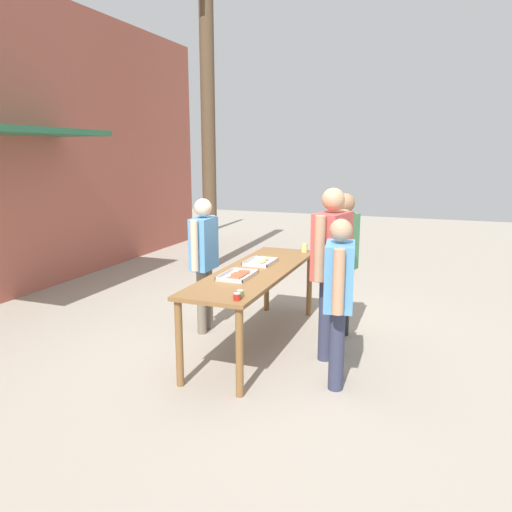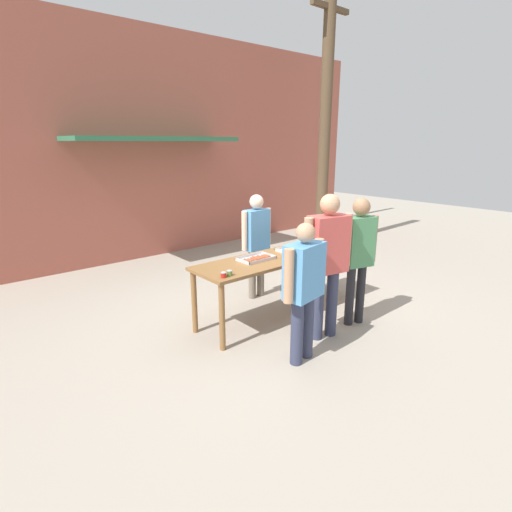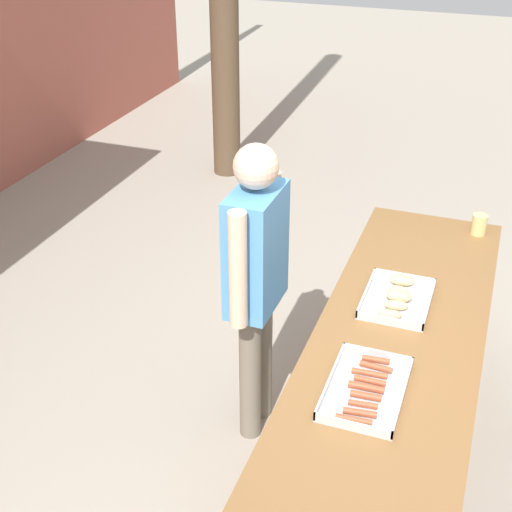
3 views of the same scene
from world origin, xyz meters
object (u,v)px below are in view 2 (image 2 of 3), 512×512
at_px(beer_cup, 347,242).
at_px(food_tray_sausages, 256,259).
at_px(condiment_jar_ketchup, 229,273).
at_px(person_customer_with_cup, 358,250).
at_px(person_server_behind_table, 256,237).
at_px(utility_pole, 325,117).
at_px(person_customer_waiting_in_line, 327,255).
at_px(person_customer_holding_hotdog, 304,283).
at_px(condiment_jar_mustard, 223,275).
at_px(food_tray_buns, 293,249).

bearing_deg(beer_cup, food_tray_sausages, 169.02).
height_order(condiment_jar_ketchup, person_customer_with_cup, person_customer_with_cup).
relative_size(person_server_behind_table, utility_pole, 0.29).
relative_size(beer_cup, person_customer_waiting_in_line, 0.06).
bearing_deg(beer_cup, person_customer_waiting_in_line, -153.00).
bearing_deg(person_server_behind_table, utility_pole, 25.01).
bearing_deg(person_customer_holding_hotdog, condiment_jar_ketchup, -74.25).
distance_m(condiment_jar_mustard, person_server_behind_table, 1.64).
distance_m(food_tray_buns, person_customer_holding_hotdog, 1.46).
relative_size(condiment_jar_mustard, utility_pole, 0.01).
bearing_deg(person_customer_waiting_in_line, condiment_jar_ketchup, -19.04).
height_order(food_tray_sausages, food_tray_buns, food_tray_buns).
bearing_deg(condiment_jar_ketchup, food_tray_buns, 12.45).
distance_m(condiment_jar_ketchup, person_server_behind_table, 1.56).
bearing_deg(food_tray_sausages, condiment_jar_ketchup, -155.69).
relative_size(beer_cup, person_customer_with_cup, 0.07).
bearing_deg(person_customer_with_cup, person_customer_holding_hotdog, 25.59).
xyz_separation_m(food_tray_buns, person_customer_with_cup, (0.26, -0.90, 0.13)).
bearing_deg(food_tray_buns, condiment_jar_ketchup, -167.55).
relative_size(condiment_jar_mustard, condiment_jar_ketchup, 1.00).
relative_size(food_tray_buns, condiment_jar_ketchup, 6.28).
bearing_deg(condiment_jar_mustard, person_customer_with_cup, -19.51).
relative_size(person_customer_holding_hotdog, person_customer_waiting_in_line, 0.87).
height_order(beer_cup, person_customer_waiting_in_line, person_customer_waiting_in_line).
xyz_separation_m(beer_cup, person_customer_holding_hotdog, (-1.79, -0.80, -0.01)).
relative_size(condiment_jar_mustard, person_customer_with_cup, 0.04).
bearing_deg(utility_pole, person_customer_holding_hotdog, -141.34).
xyz_separation_m(beer_cup, person_server_behind_table, (-0.95, 0.96, 0.04)).
xyz_separation_m(condiment_jar_mustard, person_server_behind_table, (1.32, 0.97, 0.06)).
height_order(condiment_jar_mustard, person_customer_with_cup, person_customer_with_cup).
height_order(condiment_jar_mustard, person_customer_waiting_in_line, person_customer_waiting_in_line).
height_order(person_customer_with_cup, person_customer_waiting_in_line, person_customer_waiting_in_line).
xyz_separation_m(person_customer_waiting_in_line, utility_pole, (3.41, 3.01, 1.82)).
height_order(food_tray_buns, person_server_behind_table, person_server_behind_table).
xyz_separation_m(condiment_jar_ketchup, person_customer_holding_hotdog, (0.38, -0.80, 0.01)).
bearing_deg(utility_pole, person_customer_with_cup, -132.86).
bearing_deg(utility_pole, food_tray_sausages, -150.53).
bearing_deg(beer_cup, person_customer_with_cup, -133.34).
distance_m(food_tray_sausages, person_customer_waiting_in_line, 0.97).
distance_m(condiment_jar_ketchup, utility_pole, 5.40).
relative_size(condiment_jar_mustard, person_customer_holding_hotdog, 0.04).
distance_m(food_tray_sausages, utility_pole, 4.75).
bearing_deg(condiment_jar_ketchup, utility_pole, 28.73).
height_order(food_tray_sausages, beer_cup, beer_cup).
bearing_deg(condiment_jar_mustard, utility_pole, 28.33).
bearing_deg(person_customer_holding_hotdog, person_server_behind_table, -125.17).
relative_size(food_tray_sausages, person_server_behind_table, 0.29).
height_order(condiment_jar_mustard, condiment_jar_ketchup, same).
bearing_deg(utility_pole, condiment_jar_ketchup, -151.27).
bearing_deg(person_customer_with_cup, condiment_jar_mustard, -3.05).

